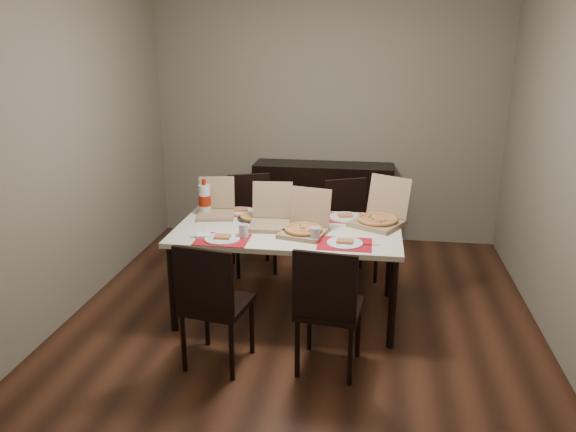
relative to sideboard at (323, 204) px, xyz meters
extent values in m
cube|color=#452415|center=(0.00, -1.78, -0.46)|extent=(3.80, 4.00, 0.02)
cube|color=gray|center=(0.00, 0.23, 0.85)|extent=(3.80, 0.02, 2.60)
cube|color=gray|center=(-1.91, -1.78, 0.85)|extent=(0.02, 4.00, 2.60)
cube|color=gray|center=(1.91, -1.78, 0.85)|extent=(0.02, 4.00, 2.60)
cube|color=black|center=(0.00, 0.00, 0.00)|extent=(1.50, 0.40, 0.90)
cube|color=beige|center=(-0.13, -1.71, 0.28)|extent=(1.80, 1.00, 0.04)
cylinder|color=black|center=(-0.97, -2.15, -0.10)|extent=(0.06, 0.06, 0.71)
cylinder|color=black|center=(0.71, -2.15, -0.10)|extent=(0.06, 0.06, 0.71)
cylinder|color=black|center=(-0.97, -1.27, -0.10)|extent=(0.06, 0.06, 0.71)
cylinder|color=black|center=(0.71, -1.27, -0.10)|extent=(0.06, 0.06, 0.71)
cube|color=black|center=(-0.50, -2.54, 0.00)|extent=(0.48, 0.48, 0.04)
cube|color=black|center=(-0.53, -2.73, 0.25)|extent=(0.42, 0.10, 0.46)
cylinder|color=black|center=(-0.71, -2.69, -0.24)|extent=(0.04, 0.04, 0.43)
cylinder|color=black|center=(-0.35, -2.75, -0.24)|extent=(0.04, 0.04, 0.43)
cylinder|color=black|center=(-0.65, -2.33, -0.24)|extent=(0.04, 0.04, 0.43)
cylinder|color=black|center=(-0.29, -2.39, -0.24)|extent=(0.04, 0.04, 0.43)
cube|color=black|center=(0.28, -2.48, 0.00)|extent=(0.47, 0.47, 0.04)
cube|color=black|center=(0.25, -2.67, 0.25)|extent=(0.42, 0.08, 0.46)
cylinder|color=black|center=(0.08, -2.64, -0.24)|extent=(0.04, 0.04, 0.43)
cylinder|color=black|center=(0.43, -2.68, -0.24)|extent=(0.04, 0.04, 0.43)
cylinder|color=black|center=(0.12, -2.28, -0.24)|extent=(0.04, 0.04, 0.43)
cylinder|color=black|center=(0.47, -2.32, -0.24)|extent=(0.04, 0.04, 0.43)
cube|color=black|center=(-0.60, -0.87, 0.00)|extent=(0.55, 0.55, 0.04)
cube|color=black|center=(-0.68, -0.69, 0.25)|extent=(0.40, 0.19, 0.46)
cylinder|color=black|center=(-0.51, -0.63, -0.24)|extent=(0.04, 0.04, 0.43)
cylinder|color=black|center=(-0.84, -0.77, -0.24)|extent=(0.04, 0.04, 0.43)
cylinder|color=black|center=(-0.37, -0.97, -0.24)|extent=(0.04, 0.04, 0.43)
cylinder|color=black|center=(-0.70, -1.10, -0.24)|extent=(0.04, 0.04, 0.43)
cube|color=black|center=(0.36, -0.92, 0.00)|extent=(0.56, 0.56, 0.04)
cube|color=black|center=(0.28, -0.74, 0.25)|extent=(0.39, 0.20, 0.46)
cylinder|color=black|center=(0.45, -0.68, -0.24)|extent=(0.04, 0.04, 0.43)
cylinder|color=black|center=(0.12, -0.83, -0.24)|extent=(0.04, 0.04, 0.43)
cylinder|color=black|center=(0.60, -1.01, -0.24)|extent=(0.04, 0.04, 0.43)
cylinder|color=black|center=(0.27, -1.16, -0.24)|extent=(0.04, 0.04, 0.43)
cube|color=#B60C1A|center=(-0.58, -2.06, 0.30)|extent=(0.40, 0.30, 0.00)
cylinder|color=white|center=(-0.58, -2.06, 0.31)|extent=(0.27, 0.27, 0.01)
cube|color=tan|center=(-0.58, -2.06, 0.33)|extent=(0.12, 0.09, 0.02)
cylinder|color=#ACAEB7|center=(-0.43, -2.00, 0.36)|extent=(0.07, 0.07, 0.11)
cube|color=#B2B2B7|center=(-0.74, -2.04, 0.30)|extent=(0.20, 0.04, 0.00)
cube|color=white|center=(-0.74, -2.02, 0.31)|extent=(0.13, 0.13, 0.02)
cube|color=#B60C1A|center=(0.35, -2.02, 0.30)|extent=(0.40, 0.30, 0.00)
cylinder|color=white|center=(0.35, -2.02, 0.31)|extent=(0.27, 0.27, 0.01)
cube|color=tan|center=(0.35, -2.02, 0.33)|extent=(0.12, 0.09, 0.02)
cylinder|color=#ACAEB7|center=(0.12, -2.00, 0.36)|extent=(0.07, 0.07, 0.11)
cube|color=#B2B2B7|center=(0.51, -2.02, 0.30)|extent=(0.20, 0.04, 0.00)
cube|color=#B60C1A|center=(-0.60, -1.36, 0.30)|extent=(0.40, 0.30, 0.00)
cylinder|color=white|center=(-0.60, -1.36, 0.31)|extent=(0.23, 0.23, 0.01)
cube|color=tan|center=(-0.60, -1.36, 0.33)|extent=(0.14, 0.12, 0.02)
cylinder|color=#ACAEB7|center=(-0.42, -1.41, 0.36)|extent=(0.07, 0.07, 0.11)
cube|color=#B2B2B7|center=(-0.76, -1.38, 0.30)|extent=(0.20, 0.04, 0.00)
cube|color=white|center=(-0.76, -1.32, 0.31)|extent=(0.13, 0.13, 0.02)
cube|color=#B60C1A|center=(0.32, -1.39, 0.30)|extent=(0.40, 0.30, 0.00)
cylinder|color=white|center=(0.32, -1.39, 0.31)|extent=(0.28, 0.28, 0.01)
cube|color=tan|center=(0.32, -1.39, 0.33)|extent=(0.14, 0.12, 0.02)
cylinder|color=#ACAEB7|center=(0.13, -1.46, 0.36)|extent=(0.07, 0.07, 0.11)
cube|color=#B2B2B7|center=(0.49, -1.41, 0.30)|extent=(0.20, 0.04, 0.00)
cube|color=white|center=(-0.09, -1.70, 0.31)|extent=(0.16, 0.16, 0.02)
cube|color=#927454|center=(0.01, -1.86, 0.32)|extent=(0.39, 0.39, 0.03)
cube|color=#927454|center=(0.05, -1.70, 0.48)|extent=(0.34, 0.15, 0.30)
cylinder|color=tan|center=(0.01, -1.86, 0.34)|extent=(0.34, 0.34, 0.02)
cube|color=#927454|center=(0.58, -1.54, 0.32)|extent=(0.50, 0.50, 0.04)
cube|color=#927454|center=(0.67, -1.38, 0.51)|extent=(0.36, 0.25, 0.33)
cylinder|color=tan|center=(0.58, -1.54, 0.35)|extent=(0.43, 0.43, 0.02)
cube|color=#927454|center=(-0.78, -1.51, 0.32)|extent=(0.36, 0.36, 0.03)
cube|color=#927454|center=(-0.81, -1.36, 0.47)|extent=(0.31, 0.13, 0.28)
cube|color=#927454|center=(-0.27, -1.72, 0.32)|extent=(0.35, 0.35, 0.03)
cube|color=#927454|center=(-0.28, -1.56, 0.48)|extent=(0.33, 0.10, 0.30)
cylinder|color=black|center=(-0.46, -1.54, 0.31)|extent=(0.26, 0.26, 0.01)
cylinder|color=tan|center=(-0.46, -1.54, 0.32)|extent=(0.21, 0.21, 0.02)
imported|color=white|center=(-0.04, -1.54, 0.32)|extent=(0.15, 0.15, 0.03)
cylinder|color=silver|center=(-0.89, -1.47, 0.43)|extent=(0.10, 0.10, 0.26)
cylinder|color=#931806|center=(-0.89, -1.47, 0.43)|extent=(0.10, 0.10, 0.09)
cylinder|color=#931806|center=(-0.89, -1.47, 0.59)|extent=(0.03, 0.03, 0.05)
camera|label=1|loc=(0.51, -5.93, 1.77)|focal=35.00mm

